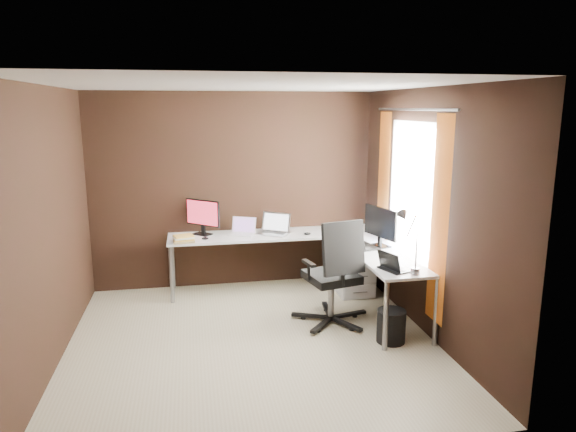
# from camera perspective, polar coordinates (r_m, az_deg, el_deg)

# --- Properties ---
(room) EXTENTS (3.60, 3.60, 2.50)m
(room) POSITION_cam_1_polar(r_m,az_deg,el_deg) (5.00, -0.40, 0.14)
(room) COLOR #BDB493
(room) RESTS_ON ground
(desk) EXTENTS (2.65, 2.25, 0.73)m
(desk) POSITION_cam_1_polar(r_m,az_deg,el_deg) (6.17, 2.54, -3.29)
(desk) COLOR white
(desk) RESTS_ON ground
(drawer_pedestal) EXTENTS (0.42, 0.50, 0.60)m
(drawer_pedestal) POSITION_cam_1_polar(r_m,az_deg,el_deg) (6.53, 7.32, -5.96)
(drawer_pedestal) COLOR white
(drawer_pedestal) RESTS_ON ground
(monitor_left) EXTENTS (0.40, 0.35, 0.44)m
(monitor_left) POSITION_cam_1_polar(r_m,az_deg,el_deg) (6.51, -9.46, 0.10)
(monitor_left) COLOR black
(monitor_left) RESTS_ON desk
(monitor_right) EXTENTS (0.21, 0.54, 0.46)m
(monitor_right) POSITION_cam_1_polar(r_m,az_deg,el_deg) (5.95, 10.26, -0.92)
(monitor_right) COLOR black
(monitor_right) RESTS_ON desk
(laptop_white) EXTENTS (0.38, 0.33, 0.21)m
(laptop_white) POSITION_cam_1_polar(r_m,az_deg,el_deg) (6.49, -5.06, -1.63)
(laptop_white) COLOR white
(laptop_white) RESTS_ON desk
(laptop_silver) EXTENTS (0.47, 0.44, 0.25)m
(laptop_silver) POSITION_cam_1_polar(r_m,az_deg,el_deg) (6.51, -1.56, -1.47)
(laptop_silver) COLOR silver
(laptop_silver) RESTS_ON desk
(laptop_black_big) EXTENTS (0.33, 0.42, 0.25)m
(laptop_black_big) POSITION_cam_1_polar(r_m,az_deg,el_deg) (5.93, 7.99, -2.97)
(laptop_black_big) COLOR black
(laptop_black_big) RESTS_ON desk
(laptop_black_small) EXTENTS (0.30, 0.35, 0.20)m
(laptop_black_small) POSITION_cam_1_polar(r_m,az_deg,el_deg) (5.16, 11.53, -5.48)
(laptop_black_small) COLOR black
(laptop_black_small) RESTS_ON desk
(book_stack) EXTENTS (0.27, 0.24, 0.08)m
(book_stack) POSITION_cam_1_polar(r_m,az_deg,el_deg) (6.24, -11.51, -2.49)
(book_stack) COLOR tan
(book_stack) RESTS_ON desk
(mouse_left) EXTENTS (0.09, 0.07, 0.03)m
(mouse_left) POSITION_cam_1_polar(r_m,az_deg,el_deg) (6.29, -9.20, -2.47)
(mouse_left) COLOR black
(mouse_left) RESTS_ON desk
(mouse_corner) EXTENTS (0.10, 0.09, 0.03)m
(mouse_corner) POSITION_cam_1_polar(r_m,az_deg,el_deg) (6.45, 2.17, -1.96)
(mouse_corner) COLOR black
(mouse_corner) RESTS_ON desk
(desk_lamp) EXTENTS (0.20, 0.23, 0.62)m
(desk_lamp) POSITION_cam_1_polar(r_m,az_deg,el_deg) (5.04, 13.17, -1.90)
(desk_lamp) COLOR slate
(desk_lamp) RESTS_ON desk
(office_chair) EXTENTS (0.66, 0.68, 1.17)m
(office_chair) POSITION_cam_1_polar(r_m,az_deg,el_deg) (5.60, 5.04, -8.53)
(office_chair) COLOR black
(office_chair) RESTS_ON ground
(wastebasket) EXTENTS (0.37, 0.37, 0.33)m
(wastebasket) POSITION_cam_1_polar(r_m,az_deg,el_deg) (5.33, 11.39, -11.89)
(wastebasket) COLOR black
(wastebasket) RESTS_ON ground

